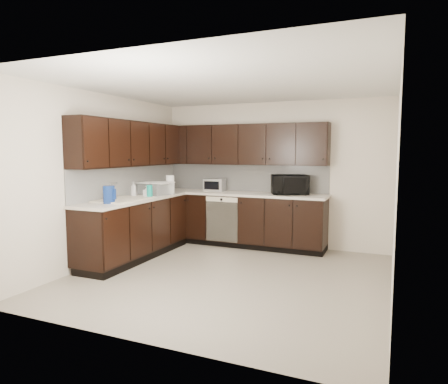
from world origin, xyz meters
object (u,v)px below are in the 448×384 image
(sink, at_px, (122,204))
(blue_pitcher, at_px, (109,195))
(microwave, at_px, (290,185))
(toaster_oven, at_px, (215,185))
(storage_bin, at_px, (156,188))

(sink, height_order, blue_pitcher, sink)
(sink, distance_m, blue_pitcher, 0.40)
(sink, bearing_deg, blue_pitcher, -82.19)
(microwave, height_order, blue_pitcher, microwave)
(sink, distance_m, toaster_oven, 1.91)
(sink, relative_size, toaster_oven, 2.31)
(microwave, distance_m, blue_pitcher, 2.91)
(toaster_oven, distance_m, storage_bin, 1.12)
(storage_bin, xyz_separation_m, blue_pitcher, (0.03, -1.22, 0.02))
(sink, relative_size, microwave, 1.41)
(microwave, xyz_separation_m, storage_bin, (-2.05, -0.87, -0.06))
(sink, height_order, storage_bin, sink)
(toaster_oven, xyz_separation_m, storage_bin, (-0.67, -0.90, -0.01))
(toaster_oven, height_order, blue_pitcher, blue_pitcher)
(sink, distance_m, storage_bin, 0.89)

